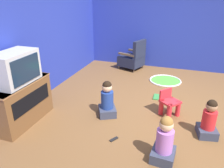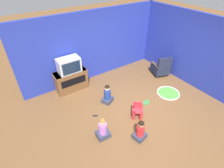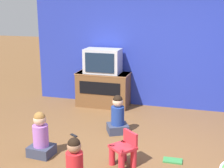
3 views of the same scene
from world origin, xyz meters
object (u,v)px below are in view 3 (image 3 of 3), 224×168
Objects in this scene: child_watching_left at (41,137)px; child_watching_center at (75,165)px; television at (103,61)px; child_watching_right at (118,117)px; tv_cabinet at (103,89)px; book at (173,161)px; yellow_kid_chair at (124,151)px; remote_control at (74,135)px.

child_watching_left reaches higher than child_watching_center.
child_watching_right is at bearing -62.60° from television.
book is at bearing -51.18° from tv_cabinet.
yellow_kid_chair is at bearing -66.35° from tv_cabinet.
child_watching_left is at bearing -154.98° from child_watching_right.
child_watching_center is at bearing -86.43° from yellow_kid_chair.
book is (1.11, 0.94, -0.26)m from child_watching_center.
tv_cabinet is at bearing 127.24° from book.
child_watching_center is (0.60, -3.06, -0.11)m from tv_cabinet.
book is at bearing -50.91° from television.
remote_control is at bearing -179.76° from child_watching_right.
child_watching_center is 0.93× the size of child_watching_right.
child_watching_right is (0.68, -1.34, -0.09)m from tv_cabinet.
child_watching_left is (-0.18, -2.46, -0.09)m from tv_cabinet.
book is at bearing 14.53° from child_watching_left.
yellow_kid_chair is at bearing 176.64° from remote_control.
tv_cabinet is 1.73m from remote_control.
child_watching_right is at bearing 76.02° from child_watching_center.
tv_cabinet is 1.80× the size of child_watching_center.
tv_cabinet is 1.68× the size of child_watching_left.
television is at bearing 89.99° from child_watching_left.
yellow_kid_chair is 1.24m from child_watching_left.
television is 2.55m from child_watching_left.
child_watching_center is (0.60, -3.04, -0.73)m from television.
child_watching_left is at bearing -171.31° from book.
book is (1.02, -0.78, -0.28)m from child_watching_right.
tv_cabinet is at bearing 89.95° from child_watching_center.
child_watching_center is (-0.46, -0.64, 0.06)m from yellow_kid_chair.
yellow_kid_chair is 0.76× the size of child_watching_center.
child_watching_left is (-1.24, -0.05, 0.08)m from yellow_kid_chair.
yellow_kid_chair is at bearing 6.36° from child_watching_left.
remote_control is (0.01, -1.69, -0.37)m from tv_cabinet.
television is at bearing 90.09° from child_watching_right.
tv_cabinet reaches higher than yellow_kid_chair.
television is 1.58× the size of yellow_kid_chair.
child_watching_left reaches higher than remote_control.
child_watching_left reaches higher than yellow_kid_chair.
television reaches higher than child_watching_left.
child_watching_center reaches higher than remote_control.
yellow_kid_chair is at bearing -156.98° from book.
yellow_kid_chair is 3.17× the size of remote_control.
child_watching_left is at bearing -138.67° from yellow_kid_chair.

